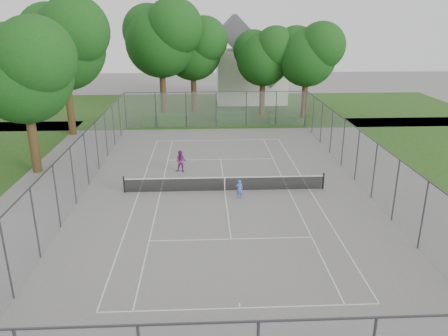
{
  "coord_description": "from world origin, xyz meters",
  "views": [
    {
      "loc": [
        -1.29,
        -25.92,
        10.74
      ],
      "look_at": [
        0.0,
        1.0,
        1.2
      ],
      "focal_mm": 35.0,
      "sensor_mm": 36.0,
      "label": 1
    }
  ],
  "objects_px": {
    "girl_player": "(239,189)",
    "woman_player": "(181,161)",
    "tennis_net": "(225,183)",
    "house": "(251,67)"
  },
  "relations": [
    {
      "from": "girl_player",
      "to": "woman_player",
      "type": "xyz_separation_m",
      "value": [
        -3.78,
        4.94,
        0.19
      ]
    },
    {
      "from": "tennis_net",
      "to": "girl_player",
      "type": "bearing_deg",
      "value": -55.1
    },
    {
      "from": "girl_player",
      "to": "tennis_net",
      "type": "bearing_deg",
      "value": -55.47
    },
    {
      "from": "house",
      "to": "woman_player",
      "type": "distance_m",
      "value": 27.95
    },
    {
      "from": "tennis_net",
      "to": "girl_player",
      "type": "distance_m",
      "value": 1.47
    },
    {
      "from": "girl_player",
      "to": "woman_player",
      "type": "bearing_deg",
      "value": -52.92
    },
    {
      "from": "tennis_net",
      "to": "woman_player",
      "type": "distance_m",
      "value": 4.77
    },
    {
      "from": "woman_player",
      "to": "house",
      "type": "bearing_deg",
      "value": 81.52
    },
    {
      "from": "tennis_net",
      "to": "house",
      "type": "bearing_deg",
      "value": 80.92
    },
    {
      "from": "house",
      "to": "girl_player",
      "type": "bearing_deg",
      "value": -97.25
    }
  ]
}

